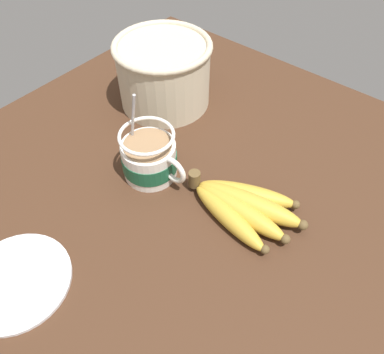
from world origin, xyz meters
TOP-DOWN VIEW (x-y plane):
  - table at (0.00, 0.00)cm, footprint 93.39×93.39cm
  - coffee_mug at (-9.63, 0.22)cm, footprint 13.11×9.53cm
  - banana_bunch at (7.61, 3.11)cm, footprint 20.10×13.05cm
  - woven_basket at (-21.67, 17.01)cm, footprint 19.41×19.41cm
  - small_plate at (-9.90, -27.25)cm, footprint 15.40×15.40cm

SIDE VIEW (x-z plane):
  - table at x=0.00cm, z-range 0.00..3.73cm
  - small_plate at x=-9.90cm, z-range 3.73..4.33cm
  - banana_bunch at x=7.61cm, z-range 3.40..7.48cm
  - coffee_mug at x=-9.63cm, z-range -0.61..15.47cm
  - woven_basket at x=-21.67cm, z-range 4.05..17.52cm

